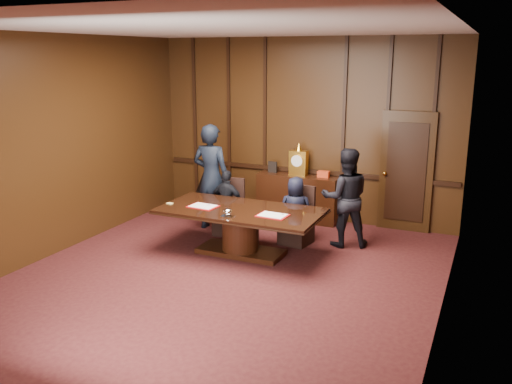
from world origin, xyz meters
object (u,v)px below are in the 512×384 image
conference_table (241,224)px  witness_right (345,198)px  signatory_left (227,203)px  signatory_right (295,211)px  sideboard (298,196)px  witness_left (211,177)px

conference_table → witness_right: (1.43, 1.10, 0.33)m
conference_table → witness_right: witness_right is taller
signatory_left → signatory_right: size_ratio=1.00×
conference_table → signatory_left: (-0.65, 0.80, 0.08)m
sideboard → conference_table: size_ratio=0.61×
signatory_left → witness_right: 2.11m
signatory_left → witness_left: bearing=-21.8°
conference_table → signatory_right: 1.03m
witness_left → witness_right: 2.50m
signatory_left → sideboard: bearing=-119.4°
signatory_right → witness_right: witness_right is taller
signatory_left → witness_left: size_ratio=0.60×
signatory_left → witness_left: witness_left is taller
conference_table → witness_left: witness_left is taller
sideboard → witness_right: bearing=-41.0°
conference_table → signatory_left: size_ratio=2.22×
sideboard → signatory_left: sideboard is taller
signatory_left → witness_right: bearing=-169.0°
signatory_right → witness_right: (0.78, 0.30, 0.25)m
sideboard → witness_left: witness_left is taller
sideboard → signatory_right: 1.43m
signatory_left → conference_table: bearing=131.9°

